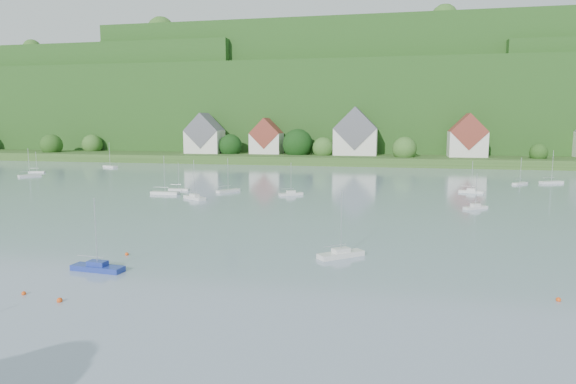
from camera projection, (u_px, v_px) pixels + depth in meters
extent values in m
cube|color=#2E4D1C|center=(345.00, 157.00, 205.00)|extent=(600.00, 60.00, 3.00)
cube|color=#204516|center=(358.00, 113.00, 275.19)|extent=(620.00, 160.00, 40.00)
cube|color=#204516|center=(94.00, 107.00, 290.34)|extent=(200.00, 120.00, 52.00)
cube|color=#204516|center=(377.00, 98.00, 267.23)|extent=(240.00, 130.00, 60.00)
sphere|color=#2C5921|center=(92.00, 144.00, 217.94)|extent=(8.61, 8.61, 8.61)
sphere|color=#224915|center=(51.00, 145.00, 209.60)|extent=(9.03, 9.03, 9.03)
sphere|color=#2C5921|center=(323.00, 148.00, 190.16)|extent=(8.19, 8.19, 8.19)
sphere|color=#2C5921|center=(211.00, 148.00, 201.47)|extent=(6.49, 6.49, 6.49)
sphere|color=#2C5921|center=(470.00, 145.00, 187.12)|extent=(12.16, 12.16, 12.16)
sphere|color=#2C5921|center=(404.00, 149.00, 180.30)|extent=(8.73, 8.73, 8.73)
sphere|color=black|center=(230.00, 146.00, 199.51)|extent=(9.32, 9.32, 9.32)
sphere|color=#224915|center=(539.00, 152.00, 173.07)|extent=(6.24, 6.24, 6.24)
sphere|color=black|center=(298.00, 144.00, 194.46)|extent=(11.92, 11.92, 11.92)
sphere|color=#2C5921|center=(109.00, 48.00, 249.90)|extent=(10.52, 10.52, 10.52)
sphere|color=#224915|center=(203.00, 55.00, 276.32)|extent=(10.29, 10.29, 10.29)
sphere|color=black|center=(27.00, 58.00, 292.74)|extent=(10.31, 10.31, 10.31)
sphere|color=black|center=(19.00, 53.00, 265.81)|extent=(8.14, 8.14, 8.14)
sphere|color=#2C5921|center=(51.00, 60.00, 294.67)|extent=(7.15, 7.15, 7.15)
sphere|color=black|center=(224.00, 52.00, 261.74)|extent=(7.18, 7.18, 7.18)
sphere|color=#2C5921|center=(32.00, 48.00, 251.01)|extent=(8.89, 8.89, 8.89)
sphere|color=black|center=(17.00, 58.00, 289.40)|extent=(9.97, 9.97, 9.97)
sphere|color=#224915|center=(440.00, 28.00, 242.33)|extent=(12.83, 12.83, 12.83)
sphere|color=#2C5921|center=(273.00, 31.00, 246.00)|extent=(8.18, 8.18, 8.18)
sphere|color=#224915|center=(363.00, 38.00, 273.95)|extent=(12.73, 12.73, 12.73)
sphere|color=#224915|center=(546.00, 20.00, 223.34)|extent=(11.50, 11.50, 11.50)
sphere|color=#224915|center=(480.00, 32.00, 257.27)|extent=(14.65, 14.65, 14.65)
sphere|color=#2C5921|center=(444.00, 18.00, 219.38)|extent=(11.95, 11.95, 11.95)
sphere|color=#2C5921|center=(274.00, 42.00, 278.63)|extent=(7.07, 7.07, 7.07)
sphere|color=black|center=(348.00, 28.00, 239.74)|extent=(8.21, 8.21, 8.21)
sphere|color=#2C5921|center=(315.00, 36.00, 266.62)|extent=(12.24, 12.24, 12.24)
sphere|color=#2C5921|center=(161.00, 30.00, 250.98)|extent=(13.65, 13.65, 13.65)
sphere|color=#2C5921|center=(575.00, 50.00, 234.86)|extent=(14.97, 14.97, 14.97)
sphere|color=#224915|center=(526.00, 52.00, 236.92)|extent=(9.78, 9.78, 9.78)
sphere|color=#224915|center=(282.00, 71.00, 267.74)|extent=(12.01, 12.01, 12.01)
sphere|color=black|center=(352.00, 70.00, 270.11)|extent=(15.72, 15.72, 15.72)
sphere|color=#224915|center=(379.00, 71.00, 263.13)|extent=(10.54, 10.54, 10.54)
sphere|color=#224915|center=(67.00, 82.00, 334.13)|extent=(8.18, 8.18, 8.18)
sphere|color=black|center=(83.00, 81.00, 321.85)|extent=(8.74, 8.74, 8.74)
sphere|color=black|center=(38.00, 76.00, 304.45)|extent=(15.38, 15.38, 15.38)
cube|color=silver|center=(205.00, 142.00, 202.65)|extent=(14.00, 10.00, 9.00)
cube|color=#595860|center=(205.00, 131.00, 202.04)|extent=(14.00, 10.40, 14.00)
cube|color=silver|center=(267.00, 143.00, 199.62)|extent=(12.00, 9.00, 8.00)
cube|color=brown|center=(266.00, 133.00, 199.07)|extent=(12.00, 9.36, 12.00)
cube|color=silver|center=(356.00, 142.00, 191.46)|extent=(16.00, 11.00, 10.00)
cube|color=#595860|center=(356.00, 128.00, 190.77)|extent=(16.00, 11.44, 16.00)
cube|color=silver|center=(467.00, 144.00, 181.52)|extent=(13.00, 10.00, 9.00)
cube|color=brown|center=(468.00, 132.00, 180.90)|extent=(13.00, 10.40, 13.00)
cube|color=navy|center=(98.00, 268.00, 52.71)|extent=(5.82, 2.10, 0.57)
cube|color=navy|center=(97.00, 263.00, 52.63)|extent=(2.09, 1.29, 0.50)
cylinder|color=silver|center=(96.00, 232.00, 52.18)|extent=(0.10, 0.10, 7.13)
cylinder|color=silver|center=(90.00, 256.00, 52.79)|extent=(3.13, 0.36, 0.08)
cube|color=silver|center=(341.00, 255.00, 58.08)|extent=(5.33, 4.85, 0.56)
cube|color=silver|center=(341.00, 250.00, 58.00)|extent=(2.22, 2.12, 0.50)
cylinder|color=silver|center=(341.00, 222.00, 57.55)|extent=(0.10, 0.10, 7.05)
cylinder|color=silver|center=(335.00, 245.00, 57.52)|extent=(2.42, 2.06, 0.08)
sphere|color=#DF4A12|center=(60.00, 302.00, 43.65)|extent=(0.49, 0.49, 0.49)
sphere|color=#DF4A12|center=(558.00, 301.00, 43.84)|extent=(0.45, 0.45, 0.45)
sphere|color=#DF4A12|center=(127.00, 255.00, 58.92)|extent=(0.43, 0.43, 0.43)
sphere|color=#DF4A12|center=(24.00, 295.00, 45.47)|extent=(0.41, 0.41, 0.41)
cube|color=silver|center=(37.00, 172.00, 154.80)|extent=(4.92, 2.53, 0.47)
cylinder|color=silver|center=(36.00, 161.00, 154.36)|extent=(0.10, 0.10, 5.92)
cylinder|color=silver|center=(34.00, 168.00, 154.60)|extent=(2.53, 0.76, 0.08)
cube|color=silver|center=(551.00, 182.00, 127.69)|extent=(6.25, 4.30, 0.61)
cylinder|color=silver|center=(553.00, 166.00, 127.12)|extent=(0.10, 0.10, 7.67)
cylinder|color=silver|center=(549.00, 178.00, 127.29)|extent=(3.05, 1.59, 0.08)
cube|color=silver|center=(475.00, 208.00, 90.31)|extent=(4.57, 3.82, 0.47)
cube|color=silver|center=(476.00, 205.00, 90.24)|extent=(1.87, 1.71, 0.50)
cylinder|color=silver|center=(476.00, 190.00, 89.88)|extent=(0.10, 0.10, 5.86)
cylinder|color=silver|center=(473.00, 202.00, 89.87)|extent=(2.13, 1.58, 0.08)
cube|color=silver|center=(179.00, 189.00, 114.54)|extent=(4.72, 1.60, 0.46)
cylinder|color=silver|center=(179.00, 176.00, 114.11)|extent=(0.10, 0.10, 5.81)
cylinder|color=silver|center=(176.00, 184.00, 114.48)|extent=(2.56, 0.25, 0.08)
cube|color=silver|center=(228.00, 191.00, 112.01)|extent=(4.44, 5.49, 0.56)
cylinder|color=silver|center=(228.00, 174.00, 111.50)|extent=(0.10, 0.10, 6.98)
cylinder|color=silver|center=(225.00, 186.00, 111.28)|extent=(1.80, 2.58, 0.08)
cube|color=silver|center=(291.00, 194.00, 107.20)|extent=(5.09, 3.98, 0.51)
cube|color=silver|center=(291.00, 192.00, 107.13)|extent=(2.05, 1.81, 0.50)
cylinder|color=silver|center=(291.00, 178.00, 106.73)|extent=(0.10, 0.10, 6.41)
cylinder|color=silver|center=(288.00, 189.00, 106.77)|extent=(2.41, 1.59, 0.08)
cube|color=silver|center=(30.00, 175.00, 144.01)|extent=(4.66, 5.85, 0.59)
cylinder|color=silver|center=(29.00, 161.00, 143.46)|extent=(0.10, 0.10, 7.40)
cylinder|color=silver|center=(26.00, 171.00, 143.23)|extent=(1.87, 2.76, 0.08)
cube|color=silver|center=(165.00, 193.00, 108.49)|extent=(6.13, 1.76, 0.61)
cylinder|color=silver|center=(164.00, 174.00, 107.93)|extent=(0.10, 0.10, 7.64)
cylinder|color=silver|center=(161.00, 187.00, 108.51)|extent=(3.36, 0.11, 0.08)
cube|color=silver|center=(195.00, 198.00, 101.62)|extent=(5.72, 4.73, 0.59)
cube|color=silver|center=(195.00, 195.00, 101.54)|extent=(2.33, 2.12, 0.50)
cylinder|color=silver|center=(194.00, 178.00, 101.07)|extent=(0.10, 0.10, 7.32)
cylinder|color=silver|center=(192.00, 191.00, 102.09)|extent=(2.67, 1.93, 0.08)
cube|color=silver|center=(471.00, 192.00, 110.65)|extent=(5.38, 2.88, 0.52)
cube|color=silver|center=(471.00, 189.00, 110.58)|extent=(2.03, 1.49, 0.50)
cylinder|color=silver|center=(472.00, 176.00, 110.17)|extent=(0.10, 0.10, 6.48)
cylinder|color=silver|center=(468.00, 186.00, 110.86)|extent=(2.76, 0.89, 0.08)
cube|color=silver|center=(110.00, 167.00, 172.42)|extent=(6.43, 4.47, 0.63)
cylinder|color=silver|center=(110.00, 154.00, 171.84)|extent=(0.10, 0.10, 7.90)
cylinder|color=silver|center=(108.00, 163.00, 172.85)|extent=(3.13, 1.66, 0.08)
cube|color=silver|center=(520.00, 183.00, 125.88)|extent=(4.34, 4.54, 0.49)
cylinder|color=silver|center=(521.00, 170.00, 125.43)|extent=(0.10, 0.10, 6.14)
cylinder|color=silver|center=(519.00, 179.00, 125.30)|extent=(1.89, 2.04, 0.08)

